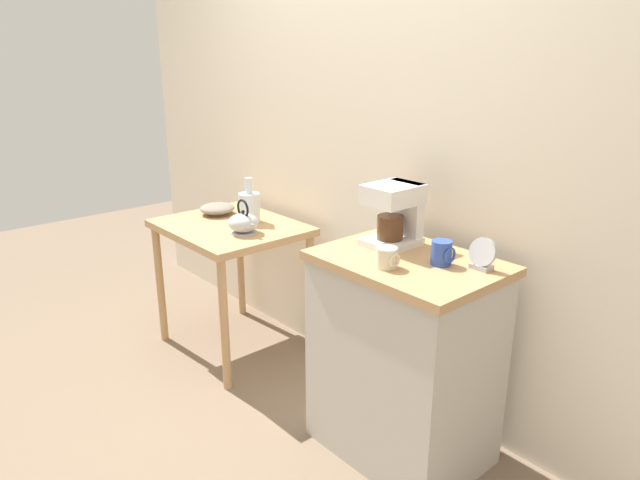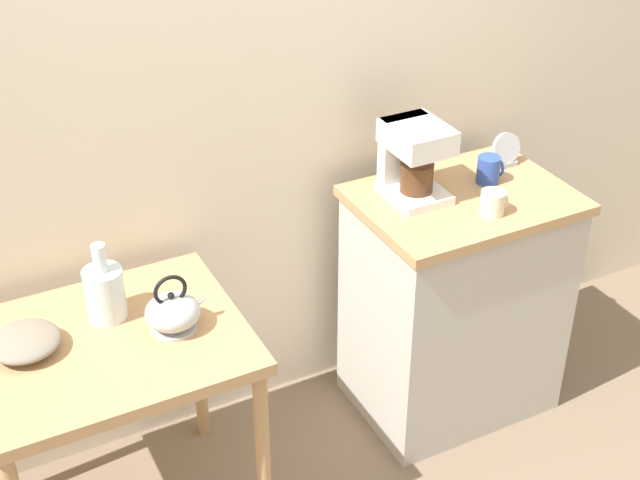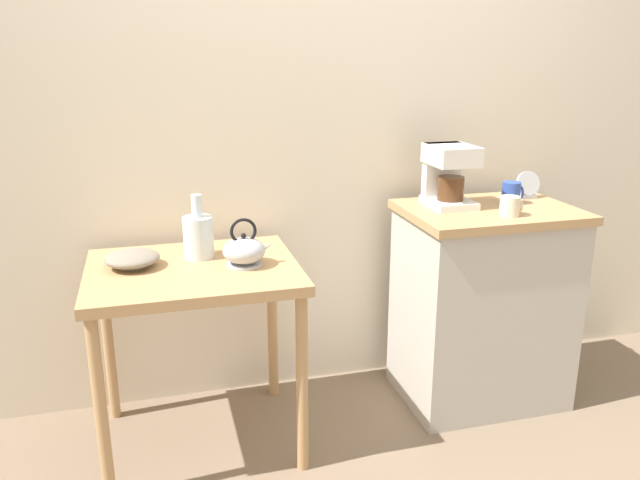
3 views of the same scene
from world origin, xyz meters
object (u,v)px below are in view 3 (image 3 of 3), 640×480
(teakettle, at_px, (245,251))
(mug_small_cream, at_px, (510,206))
(glass_carafe_vase, at_px, (198,235))
(coffee_maker, at_px, (448,173))
(mug_blue, at_px, (512,193))
(bowl_stoneware, at_px, (132,258))
(table_clock, at_px, (528,186))

(teakettle, xyz_separation_m, mug_small_cream, (1.07, -0.07, 0.12))
(glass_carafe_vase, relative_size, mug_small_cream, 2.86)
(coffee_maker, xyz_separation_m, mug_small_cream, (0.17, -0.23, -0.10))
(coffee_maker, height_order, mug_blue, coffee_maker)
(glass_carafe_vase, distance_m, mug_blue, 1.34)
(teakettle, bearing_deg, bowl_stoneware, 167.77)
(mug_small_cream, height_order, mug_blue, mug_blue)
(mug_blue, bearing_deg, bowl_stoneware, -179.06)
(coffee_maker, height_order, table_clock, coffee_maker)
(bowl_stoneware, height_order, coffee_maker, coffee_maker)
(bowl_stoneware, bearing_deg, glass_carafe_vase, 12.60)
(teakettle, bearing_deg, coffee_maker, 10.24)
(teakettle, distance_m, table_clock, 1.33)
(bowl_stoneware, relative_size, coffee_maker, 0.77)
(table_clock, bearing_deg, coffee_maker, -176.11)
(teakettle, height_order, table_clock, table_clock)
(bowl_stoneware, relative_size, mug_small_cream, 2.31)
(glass_carafe_vase, distance_m, coffee_maker, 1.07)
(bowl_stoneware, height_order, teakettle, teakettle)
(teakettle, distance_m, glass_carafe_vase, 0.22)
(table_clock, bearing_deg, mug_small_cream, -133.41)
(coffee_maker, bearing_deg, bowl_stoneware, -176.75)
(teakettle, height_order, mug_small_cream, mug_small_cream)
(teakettle, height_order, glass_carafe_vase, glass_carafe_vase)
(glass_carafe_vase, relative_size, table_clock, 2.05)
(bowl_stoneware, distance_m, table_clock, 1.73)
(teakettle, xyz_separation_m, mug_blue, (1.18, 0.11, 0.13))
(coffee_maker, bearing_deg, table_clock, 3.89)
(mug_blue, bearing_deg, mug_small_cream, -122.49)
(mug_small_cream, bearing_deg, teakettle, 176.43)
(teakettle, xyz_separation_m, table_clock, (1.31, 0.19, 0.13))
(coffee_maker, bearing_deg, glass_carafe_vase, -179.02)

